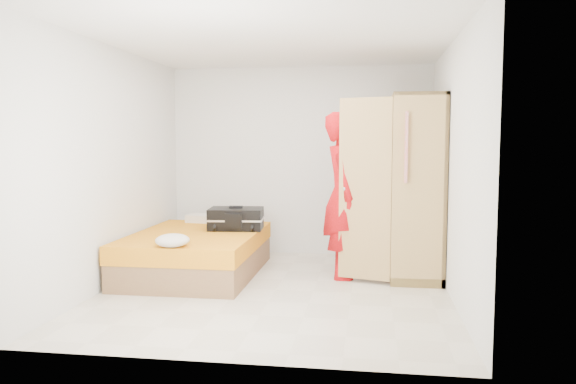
# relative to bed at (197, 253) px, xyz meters

# --- Properties ---
(room) EXTENTS (4.00, 4.02, 2.60)m
(room) POSITION_rel_bed_xyz_m (1.05, -0.56, 1.05)
(room) COLOR beige
(room) RESTS_ON ground
(bed) EXTENTS (1.42, 2.02, 0.50)m
(bed) POSITION_rel_bed_xyz_m (0.00, 0.00, 0.00)
(bed) COLOR brown
(bed) RESTS_ON ground
(wardrobe) EXTENTS (1.16, 1.20, 2.10)m
(wardrobe) POSITION_rel_bed_xyz_m (2.50, 0.30, 0.75)
(wardrobe) COLOR tan
(wardrobe) RESTS_ON ground
(person) EXTENTS (0.52, 0.74, 1.91)m
(person) POSITION_rel_bed_xyz_m (1.72, 0.15, 0.70)
(person) COLOR red
(person) RESTS_ON ground
(suitcase) EXTENTS (0.71, 0.56, 0.29)m
(suitcase) POSITION_rel_bed_xyz_m (0.40, 0.33, 0.38)
(suitcase) COLOR black
(suitcase) RESTS_ON bed
(round_cushion) EXTENTS (0.35, 0.35, 0.13)m
(round_cushion) POSITION_rel_bed_xyz_m (0.03, -0.90, 0.32)
(round_cushion) COLOR white
(round_cushion) RESTS_ON bed
(pillow) EXTENTS (0.57, 0.34, 0.10)m
(pillow) POSITION_rel_bed_xyz_m (-0.11, 0.85, 0.30)
(pillow) COLOR white
(pillow) RESTS_ON bed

